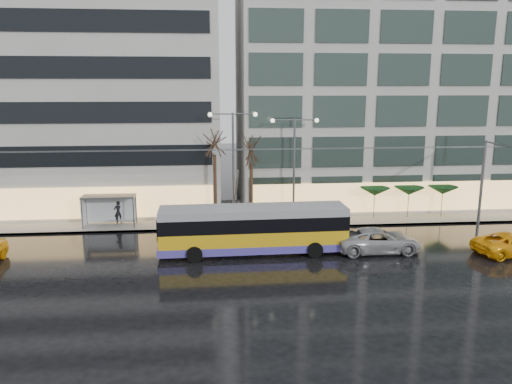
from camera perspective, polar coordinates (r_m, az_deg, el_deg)
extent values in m
plane|color=black|center=(31.35, -5.31, -9.02)|extent=(140.00, 140.00, 0.00)
cube|color=gray|center=(44.72, -2.74, -2.43)|extent=(80.00, 10.00, 0.15)
cube|color=slate|center=(39.95, -2.43, -4.19)|extent=(80.00, 0.10, 0.15)
cube|color=#A19E9A|center=(50.92, -24.23, 10.91)|extent=(34.00, 14.00, 22.00)
cube|color=#A19E9A|center=(51.81, 16.51, 13.13)|extent=(32.00, 14.00, 25.00)
cube|color=gold|center=(34.09, -0.31, -5.26)|extent=(12.66, 2.89, 1.58)
cube|color=#483D9A|center=(34.25, -0.31, -6.09)|extent=(12.70, 2.93, 0.53)
cube|color=black|center=(33.76, -0.31, -3.38)|extent=(12.68, 2.91, 0.95)
cube|color=gray|center=(33.57, -0.31, -2.17)|extent=(12.66, 2.89, 0.53)
cube|color=black|center=(35.02, 10.07, -3.27)|extent=(0.11, 2.42, 1.37)
cube|color=black|center=(33.75, -11.09, -3.90)|extent=(0.11, 2.42, 1.37)
cylinder|color=black|center=(36.11, 5.81, -5.28)|extent=(1.06, 0.39, 1.05)
cylinder|color=black|center=(33.67, 6.75, -6.59)|extent=(1.06, 0.39, 1.05)
cylinder|color=black|center=(35.34, -7.02, -5.70)|extent=(1.06, 0.39, 1.05)
cylinder|color=black|center=(32.85, -7.06, -7.09)|extent=(1.06, 0.39, 1.05)
cylinder|color=#595B60|center=(34.11, -2.25, 0.67)|extent=(0.15, 3.91, 2.76)
cylinder|color=#595B60|center=(34.63, -2.31, 0.84)|extent=(0.15, 3.91, 2.76)
cylinder|color=#595B60|center=(44.28, 24.38, 0.89)|extent=(0.24, 0.24, 7.00)
cube|color=#595B60|center=(41.67, 26.46, 4.81)|extent=(0.10, 5.00, 0.10)
cylinder|color=#595B60|center=(35.30, -3.89, 4.79)|extent=(42.00, 0.04, 0.04)
cylinder|color=#595B60|center=(35.80, -3.91, 4.89)|extent=(42.00, 0.04, 0.04)
cube|color=#595B60|center=(41.51, -16.49, -0.47)|extent=(4.20, 1.60, 0.12)
cube|color=silver|center=(42.46, -16.21, -1.91)|extent=(4.00, 0.05, 2.20)
cube|color=white|center=(42.24, -19.11, -2.17)|extent=(0.10, 1.40, 2.20)
cylinder|color=#595B60|center=(41.57, -19.27, -2.41)|extent=(0.10, 0.10, 2.40)
cylinder|color=#595B60|center=(42.89, -18.83, -1.94)|extent=(0.10, 0.10, 2.40)
cylinder|color=#595B60|center=(40.77, -13.81, -2.35)|extent=(0.10, 0.10, 2.40)
cylinder|color=#595B60|center=(42.12, -13.54, -1.88)|extent=(0.10, 0.10, 2.40)
cylinder|color=#595B60|center=(40.64, -2.61, 2.70)|extent=(0.18, 0.18, 9.00)
cylinder|color=#595B60|center=(40.13, -3.97, 8.89)|extent=(1.80, 0.10, 0.10)
cylinder|color=#595B60|center=(40.21, -1.37, 8.92)|extent=(1.80, 0.10, 0.10)
sphere|color=#FFF2CC|center=(40.13, -5.27, 8.80)|extent=(0.36, 0.36, 0.36)
sphere|color=#FFF2CC|center=(40.28, -0.08, 8.86)|extent=(0.36, 0.36, 0.36)
cylinder|color=#595B60|center=(41.20, 4.36, 2.46)|extent=(0.18, 0.18, 8.50)
cylinder|color=#595B60|center=(40.58, 3.19, 8.23)|extent=(1.80, 0.10, 0.10)
cylinder|color=#595B60|center=(40.88, 5.71, 8.21)|extent=(1.80, 0.10, 0.10)
sphere|color=#FFF2CC|center=(40.46, 1.91, 8.16)|extent=(0.36, 0.36, 0.36)
sphere|color=#FFF2CC|center=(41.06, 6.96, 8.13)|extent=(0.36, 0.36, 0.36)
cylinder|color=black|center=(41.11, -4.69, 0.37)|extent=(0.28, 0.28, 5.60)
cylinder|color=black|center=(41.50, -0.54, 0.03)|extent=(0.28, 0.28, 4.90)
cylinder|color=#595B60|center=(43.71, 13.34, -1.50)|extent=(0.06, 0.06, 2.20)
cone|color=#103B15|center=(43.45, 13.42, 0.04)|extent=(2.50, 2.50, 0.70)
cylinder|color=#595B60|center=(44.75, 16.99, -1.39)|extent=(0.06, 0.06, 2.20)
cone|color=#103B15|center=(44.50, 17.08, 0.11)|extent=(2.50, 2.50, 0.70)
cylinder|color=#595B60|center=(45.96, 20.46, -1.28)|extent=(0.06, 0.06, 2.20)
cone|color=#103B15|center=(45.71, 20.57, 0.18)|extent=(2.50, 2.50, 0.70)
imported|color=gold|center=(35.39, 5.29, -5.39)|extent=(4.26, 2.20, 1.34)
imported|color=#FFAB0D|center=(38.24, 27.20, -5.26)|extent=(5.70, 3.42, 1.48)
imported|color=#9D9DA1|center=(35.51, 13.76, -5.38)|extent=(5.90, 2.73, 1.64)
imported|color=black|center=(42.44, -15.45, -2.24)|extent=(0.78, 0.62, 1.87)
imported|color=#D7479B|center=(42.25, -15.51, -1.17)|extent=(1.20, 1.21, 0.88)
imported|color=black|center=(40.88, -10.34, -2.67)|extent=(0.98, 0.87, 1.69)
imported|color=black|center=(43.32, -17.46, -2.28)|extent=(1.15, 0.87, 1.58)
imported|color=black|center=(43.10, -17.54, -1.04)|extent=(1.03, 1.03, 0.72)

